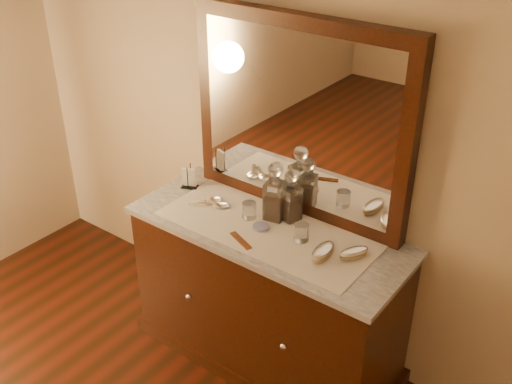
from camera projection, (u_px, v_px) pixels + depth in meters
dresser_cabinet at (267, 297)px, 3.18m from camera, size 1.40×0.55×0.82m
dresser_plinth at (267, 348)px, 3.36m from camera, size 1.46×0.59×0.08m
knob_left at (189, 297)px, 3.11m from camera, size 0.04×0.04×0.04m
knob_right at (283, 346)px, 2.80m from camera, size 0.04×0.04×0.04m
marble_top at (268, 230)px, 2.96m from camera, size 1.44×0.59×0.03m
mirror_frame at (299, 119)px, 2.88m from camera, size 1.20×0.08×1.00m
mirror_glass at (295, 121)px, 2.86m from camera, size 1.06×0.01×0.86m
lace_runner at (266, 229)px, 2.94m from camera, size 1.10×0.45×0.00m
pin_dish at (261, 227)px, 2.94m from camera, size 0.08×0.08×0.01m
comb at (241, 240)px, 2.85m from camera, size 0.16×0.09×0.01m
napkin_rack at (189, 179)px, 3.29m from camera, size 0.10×0.09×0.14m
decanter_left at (275, 197)px, 2.97m from camera, size 0.11×0.11×0.31m
decanter_right at (291, 200)px, 2.97m from camera, size 0.11×0.11×0.28m
brush_near at (323, 252)px, 2.73m from camera, size 0.09×0.18×0.05m
brush_far at (354, 253)px, 2.73m from camera, size 0.13×0.16×0.04m
hand_mirror_outer at (211, 200)px, 3.17m from camera, size 0.14×0.18×0.02m
hand_mirror_inner at (219, 205)px, 3.12m from camera, size 0.18×0.15×0.02m
tumblers at (275, 221)px, 2.93m from camera, size 0.40×0.09×0.08m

